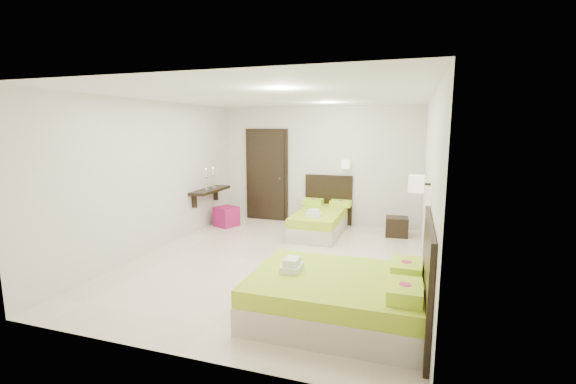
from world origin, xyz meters
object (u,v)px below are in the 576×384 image
(bed_single, at_px, (321,219))
(ottoman, at_px, (227,216))
(nightstand, at_px, (397,227))
(bed_double, at_px, (344,295))

(bed_single, xyz_separation_m, ottoman, (-2.09, -0.12, -0.06))
(nightstand, bearing_deg, bed_single, -176.13)
(bed_single, relative_size, bed_double, 0.92)
(nightstand, relative_size, ottoman, 1.01)
(nightstand, bearing_deg, ottoman, -178.52)
(bed_single, distance_m, bed_double, 3.68)
(bed_double, bearing_deg, bed_single, 107.32)
(bed_single, distance_m, ottoman, 2.09)
(nightstand, xyz_separation_m, ottoman, (-3.60, -0.33, 0.02))
(bed_double, height_order, nightstand, bed_double)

